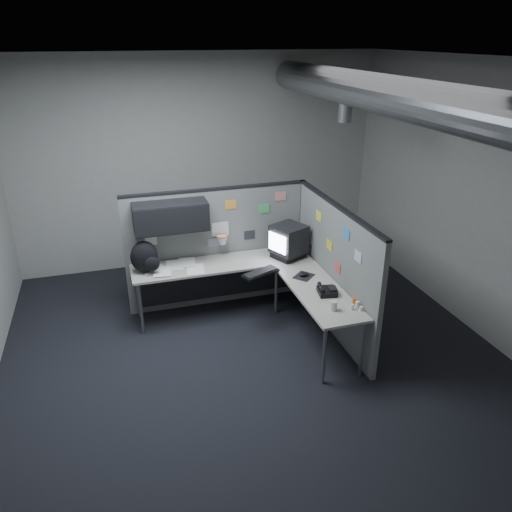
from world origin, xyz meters
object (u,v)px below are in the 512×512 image
object	(u,v)px
monitor	(289,241)
keyboard	(261,273)
desk	(247,277)
backpack	(145,258)
phone	(327,291)

from	to	relation	value
monitor	keyboard	world-z (taller)	monitor
desk	backpack	size ratio (longest dim) A/B	5.66
desk	phone	xyz separation A→B (m)	(0.68, -0.89, 0.16)
keyboard	phone	size ratio (longest dim) A/B	2.02
keyboard	backpack	distance (m)	1.42
desk	keyboard	bearing A→B (deg)	-57.72
monitor	phone	bearing A→B (deg)	-66.25
desk	backpack	bearing A→B (deg)	167.34
backpack	desk	bearing A→B (deg)	-26.97
phone	keyboard	bearing A→B (deg)	149.18
desk	keyboard	world-z (taller)	keyboard
monitor	phone	size ratio (longest dim) A/B	2.03
monitor	backpack	xyz separation A→B (m)	(-1.83, 0.08, -0.03)
phone	backpack	bearing A→B (deg)	168.65
backpack	keyboard	bearing A→B (deg)	-33.56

